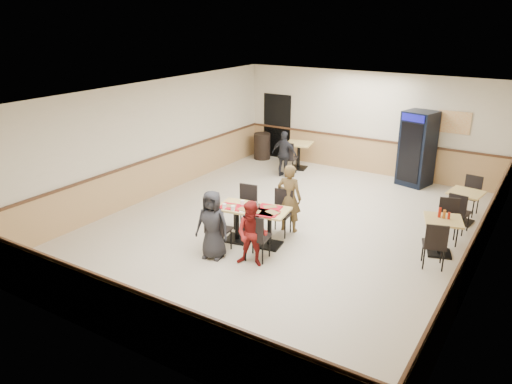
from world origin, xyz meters
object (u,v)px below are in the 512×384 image
Objects in this scene: diner_woman_right at (252,234)px; trash_bin at (262,146)px; diner_woman_left at (212,225)px; diner_man_opposite at (289,198)px; lone_diner at (284,154)px; pepsi_cooler at (417,148)px; main_table at (253,220)px; side_table_near at (442,231)px; side_table_far at (465,202)px; back_table at (299,152)px.

trash_bin is at bearing 106.15° from diner_woman_right.
diner_man_opposite is at bearing 59.04° from diner_woman_left.
pepsi_cooler is (3.47, 1.32, 0.36)m from lone_diner.
main_table is at bearing 108.94° from lone_diner.
lone_diner is (-2.16, 5.15, 0.03)m from diner_woman_right.
main_table is 1.76× the size of side_table_near.
trash_bin is at bearing -60.21° from diner_man_opposite.
lone_diner is (-1.65, 4.32, 0.15)m from main_table.
side_table_far is (3.21, 2.53, -0.27)m from diner_man_opposite.
diner_man_opposite reaches higher than lone_diner.
back_table is 1.58m from trash_bin.
diner_man_opposite reaches higher than back_table.
back_table is (-1.65, 5.25, 0.02)m from main_table.
diner_woman_left is 2.04m from diner_man_opposite.
diner_man_opposite is at bearing 81.91° from diner_woman_right.
side_table_far is at bearing -17.43° from trash_bin.
diner_woman_right is 1.52× the size of trash_bin.
pepsi_cooler reaches higher than diner_woman_right.
diner_woman_right is 1.45× the size of side_table_near.
pepsi_cooler is (-1.72, 2.15, 0.54)m from side_table_far.
side_table_far is at bearing 35.63° from main_table.
side_table_near is 1.13× the size of side_table_far.
lone_diner is at bearing 99.00° from diner_woman_right.
main_table is 1.22× the size of diner_woman_right.
lone_diner is at bearing 170.89° from side_table_far.
main_table is at bearing -93.49° from pepsi_cooler.
diner_man_opposite reaches higher than trash_bin.
side_table_near is at bearing -31.30° from trash_bin.
pepsi_cooler reaches higher than back_table.
pepsi_cooler is (2.15, 6.60, 0.35)m from diner_woman_left.
diner_woman_left is at bearing -78.00° from back_table.
side_table_far is 0.38× the size of pepsi_cooler.
lone_diner is 5.82m from side_table_near.
main_table is at bearing 107.66° from diner_woman_right.
diner_woman_right reaches higher than back_table.
diner_woman_left is 1.02× the size of lone_diner.
back_table is at bearing 89.95° from diner_woman_left.
diner_woman_left is 0.67× the size of pepsi_cooler.
side_table_near is at bearing -176.64° from diner_man_opposite.
diner_man_opposite is at bearing -52.84° from trash_bin.
diner_woman_right is at bearing -60.13° from trash_bin.
diner_woman_right is at bearing -70.47° from back_table.
main_table reaches higher than side_table_near.
lone_diner is (-1.32, 5.28, -0.01)m from diner_woman_left.
diner_woman_left is 1.55× the size of side_table_near.
diner_man_opposite is 1.80× the size of trash_bin.
side_table_near is (3.79, 2.52, -0.19)m from diner_woman_left.
side_table_near is (5.11, -2.76, -0.17)m from lone_diner.
side_table_far is (3.86, 4.45, -0.20)m from diner_woman_left.
diner_man_opposite reaches higher than diner_woman_right.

